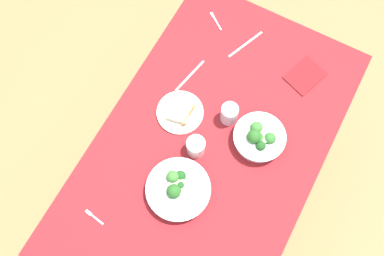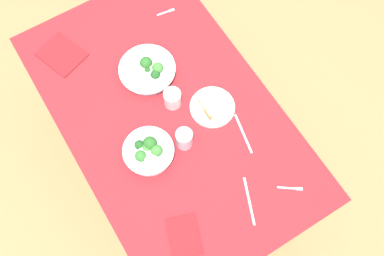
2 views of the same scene
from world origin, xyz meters
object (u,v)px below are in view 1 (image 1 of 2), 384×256
at_px(broccoli_bowl_far, 178,189).
at_px(water_glass_center, 229,114).
at_px(fork_by_far_bowl, 215,20).
at_px(table_knife_right, 246,44).
at_px(fork_by_near_bowl, 94,217).
at_px(broccoli_bowl_near, 259,138).
at_px(bread_side_plate, 180,112).
at_px(table_knife_left, 190,76).
at_px(water_glass_side, 196,147).
at_px(napkin_folded_lower, 305,76).

relative_size(broccoli_bowl_far, water_glass_center, 2.63).
distance_m(fork_by_far_bowl, table_knife_right, 0.19).
bearing_deg(fork_by_near_bowl, broccoli_bowl_near, -117.76).
distance_m(bread_side_plate, table_knife_left, 0.19).
height_order(broccoli_bowl_near, water_glass_side, broccoli_bowl_near).
distance_m(broccoli_bowl_near, bread_side_plate, 0.36).
bearing_deg(napkin_folded_lower, broccoli_bowl_near, 171.96).
height_order(broccoli_bowl_near, water_glass_center, broccoli_bowl_near).
relative_size(water_glass_side, fork_by_near_bowl, 0.94).
bearing_deg(broccoli_bowl_near, table_knife_left, 71.64).
height_order(fork_by_near_bowl, table_knife_right, same).
bearing_deg(table_knife_left, bread_side_plate, 27.33).
height_order(water_glass_side, fork_by_near_bowl, water_glass_side).
xyz_separation_m(water_glass_center, table_knife_right, (0.36, 0.10, -0.05)).
bearing_deg(fork_by_far_bowl, broccoli_bowl_near, 169.92).
xyz_separation_m(water_glass_center, napkin_folded_lower, (0.35, -0.21, -0.05)).
distance_m(water_glass_side, fork_by_near_bowl, 0.50).
xyz_separation_m(bread_side_plate, table_knife_right, (0.44, -0.10, -0.01)).
bearing_deg(bread_side_plate, table_knife_right, -12.65).
distance_m(broccoli_bowl_far, water_glass_center, 0.39).
relative_size(broccoli_bowl_far, broccoli_bowl_near, 1.19).
bearing_deg(fork_by_far_bowl, fork_by_near_bowl, 125.29).
distance_m(bread_side_plate, fork_by_far_bowl, 0.50).
distance_m(broccoli_bowl_near, water_glass_side, 0.27).
height_order(bread_side_plate, water_glass_side, water_glass_side).
bearing_deg(water_glass_side, table_knife_left, 32.55).
bearing_deg(water_glass_center, napkin_folded_lower, -31.45).
height_order(fork_by_far_bowl, fork_by_near_bowl, same).
bearing_deg(water_glass_center, broccoli_bowl_far, 174.52).
relative_size(broccoli_bowl_near, table_knife_left, 1.13).
bearing_deg(bread_side_plate, fork_by_near_bowl, 170.97).
bearing_deg(table_knife_left, water_glass_center, 79.71).
distance_m(water_glass_side, table_knife_left, 0.35).
bearing_deg(fork_by_far_bowl, bread_side_plate, 135.15).
bearing_deg(water_glass_side, fork_by_far_bowl, 19.96).
relative_size(water_glass_center, water_glass_side, 1.14).
height_order(water_glass_side, fork_by_far_bowl, water_glass_side).
xyz_separation_m(water_glass_side, table_knife_left, (0.29, 0.19, -0.04)).
bearing_deg(water_glass_center, table_knife_right, 14.69).
bearing_deg(broccoli_bowl_near, fork_by_near_bowl, 143.88).
xyz_separation_m(broccoli_bowl_far, fork_by_far_bowl, (0.80, 0.24, -0.03)).
height_order(bread_side_plate, table_knife_right, bread_side_plate).
distance_m(broccoli_bowl_near, fork_by_near_bowl, 0.75).
relative_size(water_glass_center, fork_by_near_bowl, 1.07).
relative_size(broccoli_bowl_near, napkin_folded_lower, 1.34).
bearing_deg(bread_side_plate, broccoli_bowl_near, -82.64).
bearing_deg(water_glass_side, water_glass_center, -16.15).
xyz_separation_m(fork_by_far_bowl, fork_by_near_bowl, (-1.05, 0.01, 0.00)).
bearing_deg(table_knife_left, water_glass_side, 44.41).
height_order(broccoli_bowl_far, broccoli_bowl_near, broccoli_bowl_near).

